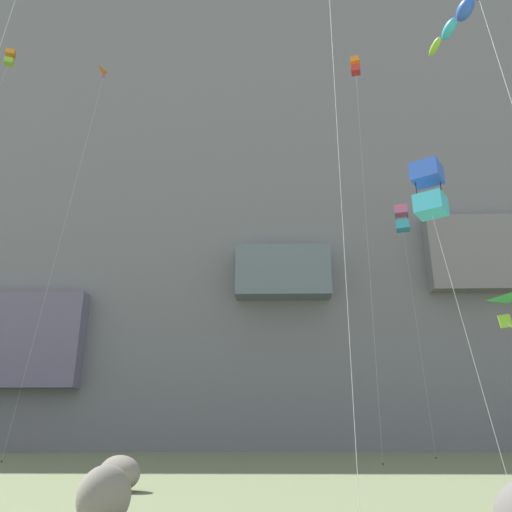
{
  "coord_description": "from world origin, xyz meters",
  "views": [
    {
      "loc": [
        -1.53,
        -3.81,
        1.84
      ],
      "look_at": [
        -2.21,
        26.73,
        12.47
      ],
      "focal_mm": 35.0,
      "sensor_mm": 36.0,
      "label": 1
    }
  ],
  "objects_px": {
    "boulder_near_cliff_base": "(119,473)",
    "kite_box_mid_center": "(429,190)",
    "kite_box_front_field": "(402,219)",
    "kite_box_far_left": "(356,68)",
    "kite_box_low_right": "(9,59)",
    "kite_delta_mid_right": "(490,318)",
    "boulder_foreground_right": "(104,497)",
    "kite_delta_upper_mid": "(100,102)",
    "kite_windsock_low_left": "(467,8)"
  },
  "relations": [
    {
      "from": "boulder_near_cliff_base",
      "to": "kite_box_mid_center",
      "type": "xyz_separation_m",
      "value": [
        10.01,
        -2.14,
        8.72
      ]
    },
    {
      "from": "kite_box_front_field",
      "to": "kite_box_mid_center",
      "type": "xyz_separation_m",
      "value": [
        -6.38,
        -24.99,
        -9.77
      ]
    },
    {
      "from": "kite_box_far_left",
      "to": "kite_box_front_field",
      "type": "bearing_deg",
      "value": 61.83
    },
    {
      "from": "boulder_near_cliff_base",
      "to": "kite_box_low_right",
      "type": "relative_size",
      "value": 0.05
    },
    {
      "from": "kite_box_low_right",
      "to": "kite_box_front_field",
      "type": "height_order",
      "value": "kite_box_low_right"
    },
    {
      "from": "kite_box_front_field",
      "to": "kite_delta_mid_right",
      "type": "xyz_separation_m",
      "value": [
        -3.08,
        -20.6,
        -13.11
      ]
    },
    {
      "from": "boulder_near_cliff_base",
      "to": "kite_delta_mid_right",
      "type": "relative_size",
      "value": 0.31
    },
    {
      "from": "boulder_near_cliff_base",
      "to": "kite_box_front_field",
      "type": "bearing_deg",
      "value": 54.34
    },
    {
      "from": "boulder_foreground_right",
      "to": "kite_box_far_left",
      "type": "distance_m",
      "value": 34.54
    },
    {
      "from": "kite_delta_mid_right",
      "to": "kite_delta_upper_mid",
      "type": "distance_m",
      "value": 33.23
    },
    {
      "from": "kite_delta_mid_right",
      "to": "kite_box_far_left",
      "type": "bearing_deg",
      "value": 99.74
    },
    {
      "from": "boulder_foreground_right",
      "to": "kite_box_low_right",
      "type": "distance_m",
      "value": 46.78
    },
    {
      "from": "kite_box_front_field",
      "to": "kite_delta_upper_mid",
      "type": "distance_m",
      "value": 26.87
    },
    {
      "from": "kite_box_far_left",
      "to": "kite_delta_upper_mid",
      "type": "relative_size",
      "value": 0.95
    },
    {
      "from": "kite_delta_upper_mid",
      "to": "kite_box_front_field",
      "type": "bearing_deg",
      "value": 14.56
    },
    {
      "from": "boulder_foreground_right",
      "to": "kite_box_front_field",
      "type": "height_order",
      "value": "kite_box_front_field"
    },
    {
      "from": "kite_box_mid_center",
      "to": "kite_box_low_right",
      "type": "bearing_deg",
      "value": 142.8
    },
    {
      "from": "boulder_near_cliff_base",
      "to": "kite_box_low_right",
      "type": "height_order",
      "value": "kite_box_low_right"
    },
    {
      "from": "boulder_foreground_right",
      "to": "kite_delta_upper_mid",
      "type": "distance_m",
      "value": 35.84
    },
    {
      "from": "boulder_foreground_right",
      "to": "boulder_near_cliff_base",
      "type": "relative_size",
      "value": 0.79
    },
    {
      "from": "kite_box_far_left",
      "to": "kite_delta_mid_right",
      "type": "bearing_deg",
      "value": -80.26
    },
    {
      "from": "kite_box_mid_center",
      "to": "kite_box_front_field",
      "type": "bearing_deg",
      "value": 75.67
    },
    {
      "from": "kite_windsock_low_left",
      "to": "kite_delta_mid_right",
      "type": "height_order",
      "value": "kite_windsock_low_left"
    },
    {
      "from": "kite_box_far_left",
      "to": "kite_delta_mid_right",
      "type": "xyz_separation_m",
      "value": [
        1.93,
        -11.24,
        -21.25
      ]
    },
    {
      "from": "kite_box_far_left",
      "to": "kite_box_low_right",
      "type": "bearing_deg",
      "value": 168.37
    },
    {
      "from": "kite_box_low_right",
      "to": "kite_box_far_left",
      "type": "distance_m",
      "value": 31.49
    },
    {
      "from": "boulder_foreground_right",
      "to": "kite_delta_upper_mid",
      "type": "xyz_separation_m",
      "value": [
        -10.04,
        22.58,
        25.96
      ]
    },
    {
      "from": "kite_box_low_right",
      "to": "kite_delta_upper_mid",
      "type": "height_order",
      "value": "kite_box_low_right"
    },
    {
      "from": "kite_box_front_field",
      "to": "kite_box_mid_center",
      "type": "bearing_deg",
      "value": -104.33
    },
    {
      "from": "kite_box_mid_center",
      "to": "kite_box_far_left",
      "type": "bearing_deg",
      "value": 84.98
    },
    {
      "from": "kite_box_mid_center",
      "to": "boulder_near_cliff_base",
      "type": "bearing_deg",
      "value": 167.93
    },
    {
      "from": "kite_box_mid_center",
      "to": "kite_delta_upper_mid",
      "type": "distance_m",
      "value": 31.41
    },
    {
      "from": "kite_box_far_left",
      "to": "kite_delta_upper_mid",
      "type": "distance_m",
      "value": 20.17
    },
    {
      "from": "kite_windsock_low_left",
      "to": "kite_box_front_field",
      "type": "xyz_separation_m",
      "value": [
        3.93,
        24.64,
        1.84
      ]
    },
    {
      "from": "boulder_near_cliff_base",
      "to": "kite_box_low_right",
      "type": "bearing_deg",
      "value": 133.6
    },
    {
      "from": "kite_box_mid_center",
      "to": "kite_box_far_left",
      "type": "relative_size",
      "value": 0.36
    },
    {
      "from": "boulder_near_cliff_base",
      "to": "kite_delta_upper_mid",
      "type": "height_order",
      "value": "kite_delta_upper_mid"
    },
    {
      "from": "kite_box_mid_center",
      "to": "kite_windsock_low_left",
      "type": "bearing_deg",
      "value": 8.06
    },
    {
      "from": "boulder_near_cliff_base",
      "to": "kite_box_mid_center",
      "type": "height_order",
      "value": "kite_box_mid_center"
    },
    {
      "from": "kite_box_far_left",
      "to": "kite_delta_upper_mid",
      "type": "height_order",
      "value": "kite_delta_upper_mid"
    },
    {
      "from": "kite_delta_mid_right",
      "to": "kite_delta_upper_mid",
      "type": "bearing_deg",
      "value": 147.19
    },
    {
      "from": "boulder_near_cliff_base",
      "to": "kite_box_far_left",
      "type": "distance_m",
      "value": 31.94
    },
    {
      "from": "kite_box_front_field",
      "to": "kite_box_far_left",
      "type": "bearing_deg",
      "value": -118.17
    },
    {
      "from": "kite_box_low_right",
      "to": "kite_box_front_field",
      "type": "xyz_separation_m",
      "value": [
        35.14,
        3.16,
        -14.87
      ]
    },
    {
      "from": "kite_box_front_field",
      "to": "kite_box_mid_center",
      "type": "height_order",
      "value": "kite_box_front_field"
    },
    {
      "from": "kite_box_low_right",
      "to": "boulder_near_cliff_base",
      "type": "bearing_deg",
      "value": -46.4
    },
    {
      "from": "boulder_near_cliff_base",
      "to": "kite_windsock_low_left",
      "type": "height_order",
      "value": "kite_windsock_low_left"
    },
    {
      "from": "kite_box_front_field",
      "to": "kite_delta_mid_right",
      "type": "relative_size",
      "value": 3.31
    },
    {
      "from": "kite_box_front_field",
      "to": "kite_delta_upper_mid",
      "type": "xyz_separation_m",
      "value": [
        -24.97,
        -6.49,
        7.52
      ]
    },
    {
      "from": "kite_windsock_low_left",
      "to": "kite_box_front_field",
      "type": "relative_size",
      "value": 0.89
    }
  ]
}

